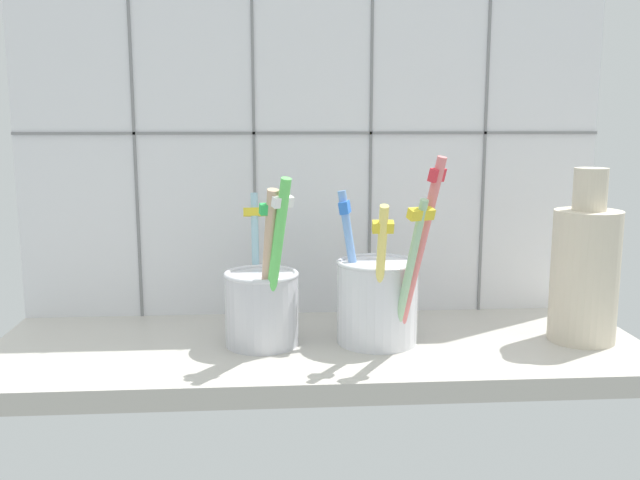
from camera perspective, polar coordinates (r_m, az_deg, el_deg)
counter_slab at (r=70.02cm, az=-0.02°, el=-9.16°), size 64.00×22.00×2.00cm
tile_wall_back at (r=78.16cm, az=-0.65°, el=8.90°), size 64.00×2.20×45.00cm
toothbrush_cup_left at (r=67.86cm, az=-4.72°, el=-5.17°), size 7.29×12.01×16.85cm
toothbrush_cup_right at (r=68.46cm, az=4.82°, el=-4.70°), size 9.31×10.84×18.65cm
ceramic_vase at (r=73.50cm, az=20.79°, el=-2.31°), size 6.51×6.51×17.17cm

